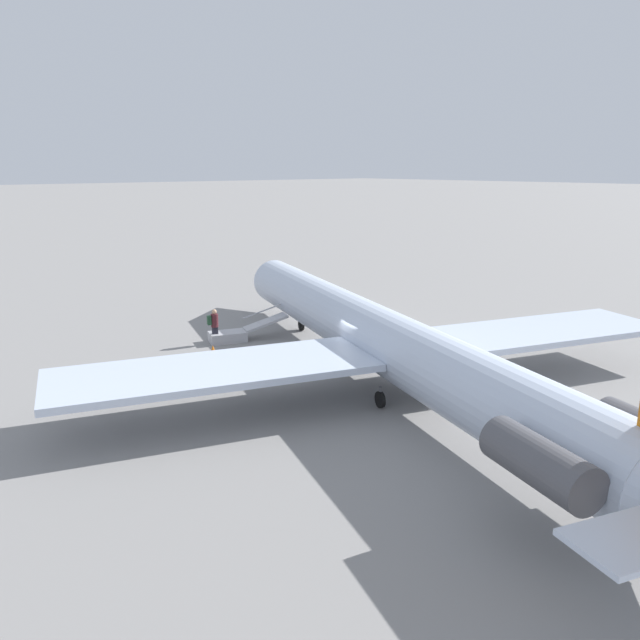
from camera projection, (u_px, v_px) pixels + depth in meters
name	position (u px, v px, depth m)	size (l,w,h in m)	color
ground_plane	(374.00, 381.00, 25.64)	(600.00, 600.00, 0.00)	gray
airplane_main	(386.00, 341.00, 24.32)	(31.73, 24.91, 6.51)	silver
boarding_stairs	(235.00, 334.00, 31.43)	(2.27, 4.12, 1.64)	#B2B2B7
passenger	(214.00, 324.00, 30.79)	(0.43, 0.57, 1.74)	#23232D
traffic_cone_near_stairs	(213.00, 351.00, 29.11)	(0.42, 0.42, 0.46)	black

